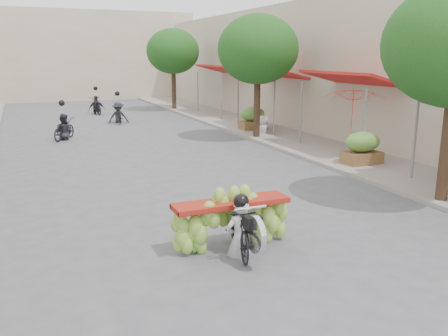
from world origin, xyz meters
TOP-DOWN VIEW (x-y plane):
  - sidewalk_right at (7.00, 15.00)m, footprint 4.00×60.00m
  - shophouse_row_right at (11.99, 14.00)m, footprint 9.77×40.00m
  - far_building at (0.00, 38.00)m, footprint 20.00×6.00m
  - street_tree_mid at (5.40, 14.00)m, footprint 3.40×3.40m
  - street_tree_far at (5.40, 26.00)m, footprint 3.40×3.40m
  - produce_crate_mid at (6.20, 8.00)m, footprint 1.20×0.88m
  - produce_crate_far at (6.20, 16.00)m, footprint 1.20×0.88m
  - banana_motorbike at (-0.43, 3.36)m, footprint 2.23×1.84m
  - market_umbrella at (6.11, 8.45)m, footprint 2.27×2.27m
  - pedestrian at (6.16, 14.81)m, footprint 0.88×0.87m
  - bg_motorbike_a at (-2.30, 17.13)m, footprint 1.36×1.70m
  - bg_motorbike_b at (0.84, 21.32)m, footprint 1.09×1.92m
  - bg_motorbike_c at (0.36, 25.85)m, footprint 1.00×1.83m

SIDE VIEW (x-z plane):
  - sidewalk_right at x=7.00m, z-range 0.00..0.12m
  - banana_motorbike at x=-0.43m, z-range -0.31..1.64m
  - produce_crate_mid at x=6.20m, z-range 0.13..1.29m
  - produce_crate_far at x=6.20m, z-range 0.13..1.29m
  - bg_motorbike_a at x=-2.30m, z-range -0.23..1.72m
  - bg_motorbike_c at x=0.36m, z-range -0.20..1.75m
  - bg_motorbike_b at x=0.84m, z-range -0.15..1.80m
  - pedestrian at x=6.16m, z-range 0.12..1.70m
  - market_umbrella at x=6.11m, z-range 1.60..3.53m
  - shophouse_row_right at x=11.99m, z-range 0.00..6.00m
  - far_building at x=0.00m, z-range 0.00..7.00m
  - street_tree_mid at x=5.40m, z-range 1.16..6.41m
  - street_tree_far at x=5.40m, z-range 1.16..6.41m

